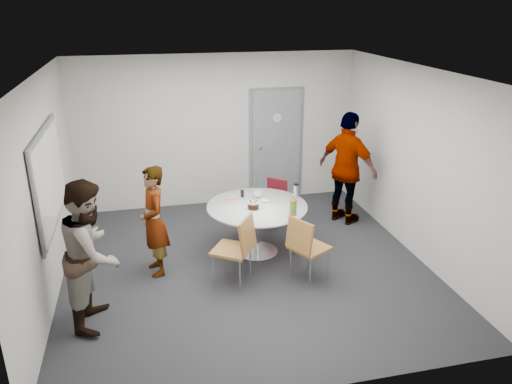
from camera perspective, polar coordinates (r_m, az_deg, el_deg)
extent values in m
plane|color=#222326|center=(7.15, -1.11, -8.48)|extent=(5.00, 5.00, 0.00)
plane|color=silver|center=(6.28, -1.29, 13.50)|extent=(5.00, 5.00, 0.00)
plane|color=#B7B6AE|center=(8.95, -4.55, 6.94)|extent=(5.00, 0.00, 5.00)
plane|color=#B7B6AE|center=(6.58, -23.01, 0.01)|extent=(0.00, 5.00, 5.00)
plane|color=#B7B6AE|center=(7.49, 17.89, 3.14)|extent=(0.00, 5.00, 5.00)
plane|color=#B7B6AE|center=(4.39, 5.70, -8.79)|extent=(5.00, 0.00, 5.00)
cube|color=slate|center=(9.23, 2.33, 5.33)|extent=(0.90, 0.05, 2.05)
cube|color=slate|center=(9.25, 2.29, 5.37)|extent=(1.02, 0.04, 2.12)
cylinder|color=#B2BFC6|center=(9.07, 2.43, 8.47)|extent=(0.16, 0.01, 0.16)
cylinder|color=silver|center=(9.10, 0.48, 5.08)|extent=(0.04, 0.14, 0.04)
cube|color=slate|center=(6.73, -22.58, 1.43)|extent=(0.03, 1.90, 1.25)
cube|color=white|center=(6.72, -22.42, 1.44)|extent=(0.01, 1.78, 1.13)
cylinder|color=white|center=(7.20, 0.13, -1.65)|extent=(1.46, 1.46, 0.03)
cylinder|color=silver|center=(7.35, 0.12, -4.31)|extent=(0.09, 0.09, 0.71)
cylinder|color=silver|center=(7.52, 0.12, -6.80)|extent=(0.62, 0.62, 0.02)
cylinder|color=white|center=(7.07, -0.32, -1.94)|extent=(0.21, 0.21, 0.01)
cylinder|color=black|center=(7.05, -0.32, -1.60)|extent=(0.16, 0.16, 0.08)
cylinder|color=white|center=(7.03, -0.32, -1.19)|extent=(0.16, 0.16, 0.02)
cylinder|color=olive|center=(6.85, 4.26, -1.81)|extent=(0.10, 0.10, 0.22)
cylinder|color=#448635|center=(6.84, 4.27, -1.74)|extent=(0.10, 0.10, 0.08)
cone|color=olive|center=(6.80, 4.29, -0.76)|extent=(0.09, 0.09, 0.05)
cylinder|color=#5EAB4D|center=(6.78, 4.30, -0.49)|extent=(0.04, 0.04, 0.02)
imported|color=white|center=(7.48, 0.19, -0.20)|extent=(0.19, 0.19, 0.11)
cylinder|color=black|center=(7.49, -1.58, -0.11)|extent=(0.05, 0.05, 0.12)
cylinder|color=silver|center=(7.45, 4.59, 0.04)|extent=(0.08, 0.08, 0.21)
cylinder|color=black|center=(7.41, 4.62, 0.90)|extent=(0.08, 0.08, 0.03)
cube|color=#E37671|center=(7.41, -2.80, -0.80)|extent=(0.14, 0.08, 0.02)
ellipsoid|color=white|center=(7.33, 1.01, -1.01)|extent=(0.18, 0.18, 0.03)
cube|color=brown|center=(6.53, -2.78, -6.62)|extent=(0.64, 0.64, 0.04)
cube|color=brown|center=(6.35, -0.99, -4.93)|extent=(0.32, 0.42, 0.44)
cylinder|color=silver|center=(6.87, -3.59, -7.51)|extent=(0.02, 0.02, 0.49)
cylinder|color=silver|center=(6.57, -4.89, -8.96)|extent=(0.02, 0.02, 0.49)
cylinder|color=silver|center=(6.74, -0.65, -8.04)|extent=(0.02, 0.02, 0.49)
cylinder|color=silver|center=(6.44, -1.84, -9.55)|extent=(0.02, 0.02, 0.49)
cube|color=brown|center=(6.67, 6.16, -6.34)|extent=(0.60, 0.60, 0.04)
cube|color=brown|center=(6.42, 5.00, -5.03)|extent=(0.29, 0.41, 0.42)
cylinder|color=silver|center=(6.80, 8.22, -8.12)|extent=(0.02, 0.02, 0.47)
cylinder|color=silver|center=(7.00, 5.97, -7.11)|extent=(0.02, 0.02, 0.47)
cylinder|color=silver|center=(6.56, 6.21, -9.18)|extent=(0.02, 0.02, 0.47)
cylinder|color=silver|center=(6.77, 3.94, -8.09)|extent=(0.02, 0.02, 0.47)
cube|color=maroon|center=(8.21, 1.90, -1.31)|extent=(0.53, 0.53, 0.03)
cube|color=maroon|center=(8.28, 2.45, 0.43)|extent=(0.32, 0.29, 0.36)
cylinder|color=silver|center=(8.22, 0.46, -2.78)|extent=(0.02, 0.02, 0.40)
cylinder|color=silver|center=(8.10, 2.39, -3.18)|extent=(0.02, 0.02, 0.40)
cylinder|color=silver|center=(8.47, 1.40, -2.04)|extent=(0.02, 0.02, 0.40)
cylinder|color=silver|center=(8.36, 3.27, -2.41)|extent=(0.02, 0.02, 0.40)
imported|color=#A5C6EA|center=(6.81, -11.59, -3.30)|extent=(0.47, 0.62, 1.53)
imported|color=white|center=(5.94, -18.28, -6.65)|extent=(0.79, 0.94, 1.74)
imported|color=black|center=(8.33, 10.41, 2.63)|extent=(0.98, 1.18, 1.88)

